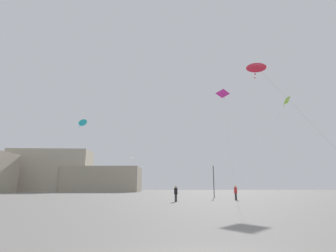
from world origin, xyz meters
The scene contains 9 objects.
person_in_black centered at (1.21, 25.65, 0.97)m, with size 0.38×0.38×1.77m.
person_in_red centered at (9.24, 29.87, 1.00)m, with size 0.40×0.40×1.83m.
kite_magenta_delta centered at (8.77, 32.18, 14.93)m, with size 1.62×2.73×14.31m.
kite_crimson_diamond centered at (5.57, 10.83, 9.39)m, with size 6.48×2.12×8.70m.
kite_lime_delta centered at (12.86, 21.89, 10.49)m, with size 4.33×8.89×9.77m.
kite_cyan_diamond centered at (-9.51, 25.50, 8.87)m, with size 11.51×1.31×8.07m.
building_centre_hall centered at (-37.00, 89.59, 6.95)m, with size 26.01×12.77×13.90m.
building_right_hall centered at (-19.00, 89.47, 4.13)m, with size 25.51×15.84×8.25m.
lamppost_east centered at (7.95, 37.04, 3.44)m, with size 0.36×0.36×5.15m.
Camera 1 is at (-1.04, -5.51, 1.62)m, focal length 28.92 mm.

